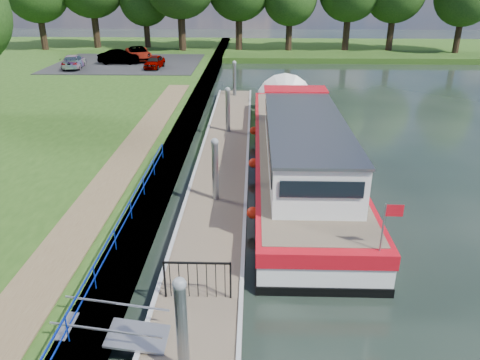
{
  "coord_description": "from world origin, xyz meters",
  "views": [
    {
      "loc": [
        1.48,
        -8.35,
        8.54
      ],
      "look_at": [
        0.98,
        8.11,
        1.4
      ],
      "focal_mm": 35.0,
      "sensor_mm": 36.0,
      "label": 1
    }
  ],
  "objects_px": {
    "barge": "(297,145)",
    "car_b": "(119,57)",
    "pontoon": "(223,163)",
    "car_a": "(154,62)",
    "car_c": "(74,61)",
    "car_d": "(138,53)"
  },
  "relations": [
    {
      "from": "barge",
      "to": "car_b",
      "type": "distance_m",
      "value": 28.7
    },
    {
      "from": "pontoon",
      "to": "car_b",
      "type": "relative_size",
      "value": 7.57
    },
    {
      "from": "car_a",
      "to": "car_b",
      "type": "distance_m",
      "value": 4.51
    },
    {
      "from": "car_c",
      "to": "car_d",
      "type": "bearing_deg",
      "value": -145.74
    },
    {
      "from": "barge",
      "to": "car_c",
      "type": "bearing_deg",
      "value": 130.76
    },
    {
      "from": "pontoon",
      "to": "car_b",
      "type": "bearing_deg",
      "value": 115.34
    },
    {
      "from": "barge",
      "to": "car_a",
      "type": "bearing_deg",
      "value": 117.28
    },
    {
      "from": "car_a",
      "to": "car_d",
      "type": "height_order",
      "value": "car_d"
    },
    {
      "from": "car_b",
      "to": "car_d",
      "type": "xyz_separation_m",
      "value": [
        1.36,
        2.15,
        0.02
      ]
    },
    {
      "from": "car_a",
      "to": "car_d",
      "type": "distance_m",
      "value": 5.12
    },
    {
      "from": "barge",
      "to": "car_b",
      "type": "height_order",
      "value": "barge"
    },
    {
      "from": "pontoon",
      "to": "car_a",
      "type": "height_order",
      "value": "car_a"
    },
    {
      "from": "barge",
      "to": "car_d",
      "type": "bearing_deg",
      "value": 117.66
    },
    {
      "from": "pontoon",
      "to": "barge",
      "type": "bearing_deg",
      "value": 3.98
    },
    {
      "from": "car_b",
      "to": "car_a",
      "type": "bearing_deg",
      "value": -121.09
    },
    {
      "from": "pontoon",
      "to": "car_a",
      "type": "bearing_deg",
      "value": 109.21
    },
    {
      "from": "car_a",
      "to": "car_c",
      "type": "distance_m",
      "value": 7.49
    },
    {
      "from": "pontoon",
      "to": "car_d",
      "type": "distance_m",
      "value": 28.65
    },
    {
      "from": "car_c",
      "to": "car_d",
      "type": "height_order",
      "value": "car_d"
    },
    {
      "from": "barge",
      "to": "car_a",
      "type": "xyz_separation_m",
      "value": [
        -11.35,
        22.01,
        0.32
      ]
    },
    {
      "from": "car_c",
      "to": "car_d",
      "type": "xyz_separation_m",
      "value": [
        4.97,
        4.61,
        0.07
      ]
    },
    {
      "from": "car_a",
      "to": "car_c",
      "type": "height_order",
      "value": "car_c"
    }
  ]
}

